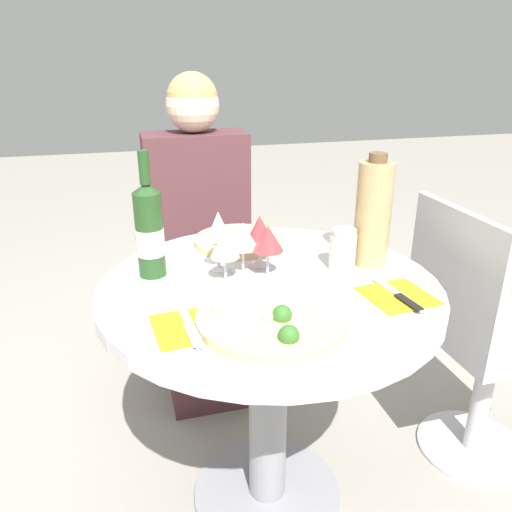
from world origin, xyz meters
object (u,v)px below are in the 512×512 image
chair_behind_diner (198,270)px  seated_diner (202,258)px  pizza_large (272,318)px  chair_empty_side (477,342)px  dining_table (269,341)px  tall_carafe (373,214)px  wine_bottle (149,231)px

chair_behind_diner → seated_diner: 0.17m
seated_diner → pizza_large: seated_diner is taller
chair_behind_diner → seated_diner: size_ratio=0.72×
seated_diner → chair_empty_side: bearing=139.6°
dining_table → chair_empty_side: 0.68m
chair_empty_side → pizza_large: (-0.72, -0.20, 0.30)m
dining_table → tall_carafe: size_ratio=2.84×
tall_carafe → wine_bottle: bearing=172.2°
dining_table → seated_diner: (-0.07, 0.64, -0.01)m
wine_bottle → pizza_large: bearing=-55.0°
chair_empty_side → tall_carafe: bearing=-96.6°
dining_table → chair_behind_diner: size_ratio=0.99×
dining_table → tall_carafe: bearing=9.3°
chair_empty_side → pizza_large: chair_empty_side is taller
seated_diner → tall_carafe: 0.77m
chair_behind_diner → wine_bottle: bearing=72.1°
chair_behind_diner → pizza_large: bearing=91.1°
dining_table → chair_empty_side: bearing=0.5°
pizza_large → wine_bottle: 0.41m
seated_diner → chair_empty_side: size_ratio=1.39×
dining_table → seated_diner: size_ratio=0.72×
pizza_large → wine_bottle: size_ratio=1.01×
chair_empty_side → tall_carafe: 0.57m
dining_table → pizza_large: (-0.05, -0.19, 0.18)m
pizza_large → wine_bottle: wine_bottle is taller
chair_empty_side → pizza_large: 0.81m
pizza_large → chair_behind_diner: bearing=91.1°
dining_table → chair_empty_side: size_ratio=0.99×
pizza_large → tall_carafe: tall_carafe is taller
wine_bottle → tall_carafe: size_ratio=1.06×
dining_table → chair_empty_side: (0.67, 0.01, -0.12)m
chair_behind_diner → tall_carafe: bearing=117.1°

